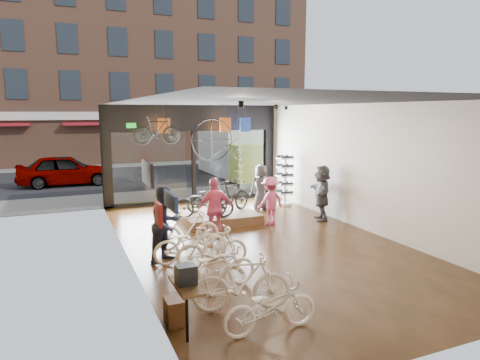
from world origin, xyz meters
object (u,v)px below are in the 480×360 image
display_bike_left (204,203)px  customer_2 (215,209)px  hung_bike (157,130)px  floor_bike_3 (212,248)px  street_car (65,170)px  floor_bike_5 (188,230)px  display_bike_mid (231,196)px  sunglasses_rack (285,180)px  floor_bike_1 (242,282)px  customer_5 (322,193)px  penny_farthing (220,141)px  floor_bike_4 (191,243)px  customer_3 (270,201)px  customer_1 (166,224)px  box_truck (239,152)px  customer_4 (261,187)px  floor_bike_0 (270,307)px  display_platform (219,217)px  floor_bike_2 (215,267)px  display_bike_right (207,197)px

display_bike_left → customer_2: bearing=-167.9°
customer_2 → hung_bike: 4.11m
floor_bike_3 → display_bike_left: display_bike_left is taller
street_car → floor_bike_5: street_car is taller
display_bike_mid → hung_bike: hung_bike is taller
sunglasses_rack → display_bike_left: bearing=-139.0°
floor_bike_1 → customer_5: customer_5 is taller
floor_bike_5 → display_bike_mid: display_bike_mid is taller
penny_farthing → floor_bike_5: bearing=-120.8°
floor_bike_4 → hung_bike: (0.35, 5.04, 2.45)m
floor_bike_4 → display_bike_left: 3.15m
display_bike_mid → customer_3: size_ratio=1.17×
customer_3 → customer_5: bearing=162.7°
customer_1 → customer_3: (3.81, 2.03, -0.14)m
box_truck → floor_bike_1: 15.87m
display_bike_mid → customer_1: customer_1 is taller
customer_1 → display_bike_left: bearing=21.6°
customer_4 → sunglasses_rack: 1.17m
customer_1 → customer_4: size_ratio=1.10×
floor_bike_3 → penny_farthing: penny_farthing is taller
floor_bike_3 → hung_bike: size_ratio=1.07×
customer_5 → street_car: bearing=-120.5°
floor_bike_5 → floor_bike_4: bearing=165.0°
floor_bike_1 → hung_bike: 8.18m
floor_bike_0 → hung_bike: size_ratio=1.04×
floor_bike_4 → customer_2: 2.00m
street_car → floor_bike_5: size_ratio=2.59×
display_platform → hung_bike: hung_bike is taller
floor_bike_0 → floor_bike_4: size_ratio=0.91×
floor_bike_1 → customer_5: 7.10m
floor_bike_3 → display_bike_mid: display_bike_mid is taller
floor_bike_1 → customer_5: size_ratio=0.98×
customer_5 → box_truck: bearing=-162.7°
street_car → customer_3: size_ratio=2.87×
floor_bike_3 → customer_1: customer_1 is taller
floor_bike_2 → floor_bike_1: bearing=-174.4°
box_truck → customer_5: box_truck is taller
customer_1 → sunglasses_rack: 7.14m
floor_bike_0 → floor_bike_3: size_ratio=0.98×
street_car → hung_bike: hung_bike is taller
customer_1 → floor_bike_3: bearing=-81.2°
floor_bike_0 → street_car: bearing=9.8°
floor_bike_2 → display_bike_right: size_ratio=1.00×
floor_bike_1 → display_bike_mid: size_ratio=1.00×
street_car → floor_bike_5: 12.11m
floor_bike_0 → penny_farthing: (2.41, 8.75, 2.07)m
floor_bike_0 → hung_bike: 9.03m
display_bike_right → customer_2: bearing=145.5°
floor_bike_3 → floor_bike_4: size_ratio=0.94×
display_platform → display_bike_right: (-0.19, 0.56, 0.60)m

